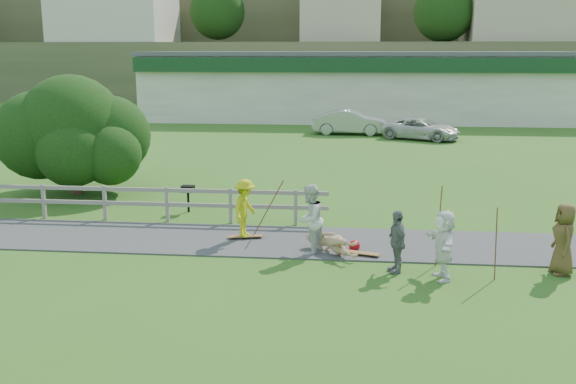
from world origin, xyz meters
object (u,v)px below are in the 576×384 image
tree (74,151)px  skater_fallen (331,243)px  spectator_d (443,245)px  car_white (421,129)px  car_silver (350,122)px  bbq (188,199)px  spectator_a (310,219)px  spectator_b (397,241)px  spectator_c (564,239)px  skater_rider (245,212)px

tree → skater_fallen: bearing=-33.2°
spectator_d → car_white: (1.89, 24.15, -0.20)m
spectator_d → tree: size_ratio=0.27×
car_silver → bbq: size_ratio=5.25×
car_white → spectator_d: bearing=-160.1°
skater_fallen → car_white: 23.03m
spectator_a → bbq: spectator_a is taller
car_white → skater_fallen: bearing=-167.0°
spectator_b → tree: tree is taller
spectator_a → spectator_c: (6.07, -0.94, -0.07)m
spectator_a → car_white: size_ratio=0.41×
car_silver → tree: (-9.97, -18.20, 0.83)m
spectator_a → car_silver: size_ratio=0.40×
car_white → tree: (-14.22, -16.23, 0.96)m
spectator_d → bbq: bearing=-133.7°
car_silver → car_white: bearing=-112.0°
spectator_d → spectator_c: bearing=95.7°
skater_rider → tree: 8.99m
spectator_a → car_silver: spectator_a is taller
spectator_c → bbq: (-10.34, 4.96, -0.42)m
bbq → car_white: bearing=63.2°
skater_rider → tree: tree is taller
spectator_b → car_silver: bearing=165.9°
spectator_a → spectator_d: (3.20, -1.58, -0.10)m
spectator_b → car_silver: car_silver is taller
spectator_a → tree: 11.14m
spectator_a → spectator_d: 3.57m
spectator_b → car_white: spectator_b is taller
spectator_c → bbq: size_ratio=1.94×
spectator_c → skater_rider: bearing=-105.4°
car_white → bbq: bearing=177.6°
car_white → bbq: 20.79m
spectator_c → car_silver: (-5.23, 25.49, -0.09)m
spectator_a → car_white: spectator_a is taller
spectator_a → bbq: bearing=-110.0°
spectator_b → car_white: (2.93, 23.77, -0.13)m
car_white → spectator_c: bearing=-153.3°
car_silver → skater_rider: bearing=176.4°
car_white → bbq: size_ratio=5.12×
skater_rider → spectator_c: spectator_c is taller
spectator_b → car_white: size_ratio=0.34×
spectator_d → bbq: size_ratio=1.87×
spectator_b → spectator_d: 1.11m
spectator_a → tree: size_ratio=0.30×
skater_rider → bbq: 3.80m
skater_rider → skater_fallen: bearing=-99.9°
skater_fallen → car_white: size_ratio=0.37×
skater_rider → spectator_b: skater_rider is taller
car_silver → bbq: 21.16m
skater_rider → tree: (-7.25, 5.26, 0.78)m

